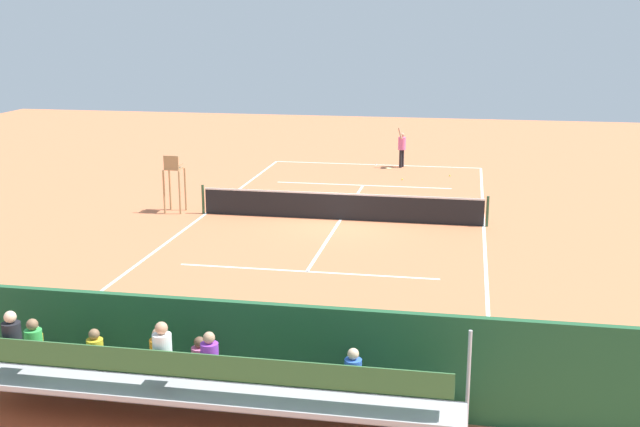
{
  "coord_description": "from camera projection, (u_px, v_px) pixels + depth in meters",
  "views": [
    {
      "loc": [
        -4.33,
        27.2,
        7.04
      ],
      "look_at": [
        0.0,
        4.0,
        1.2
      ],
      "focal_mm": 44.88,
      "sensor_mm": 36.0,
      "label": 1
    }
  ],
  "objects": [
    {
      "name": "tennis_player",
      "position": [
        402.0,
        146.0,
        38.05
      ],
      "size": [
        0.46,
        0.56,
        1.93
      ],
      "color": "black",
      "rests_on": "ground"
    },
    {
      "name": "backdrop_wall",
      "position": [
        221.0,
        351.0,
        14.82
      ],
      "size": [
        18.0,
        0.16,
        2.0
      ],
      "primitive_type": "cube",
      "color": "#235633",
      "rests_on": "ground"
    },
    {
      "name": "courtside_bench",
      "position": [
        344.0,
        366.0,
        15.23
      ],
      "size": [
        1.8,
        0.4,
        0.93
      ],
      "color": "#234C2D",
      "rests_on": "ground"
    },
    {
      "name": "tennis_net",
      "position": [
        341.0,
        206.0,
        28.29
      ],
      "size": [
        10.3,
        0.1,
        1.07
      ],
      "color": "black",
      "rests_on": "ground"
    },
    {
      "name": "tennis_ball_far",
      "position": [
        402.0,
        179.0,
        35.29
      ],
      "size": [
        0.07,
        0.07,
        0.07
      ],
      "primitive_type": "sphere",
      "color": "#CCDB33",
      "rests_on": "ground"
    },
    {
      "name": "ground_plane",
      "position": [
        341.0,
        220.0,
        28.42
      ],
      "size": [
        60.0,
        60.0,
        0.0
      ],
      "primitive_type": "plane",
      "color": "#CC7047"
    },
    {
      "name": "bleacher_stand",
      "position": [
        185.0,
        384.0,
        13.57
      ],
      "size": [
        9.06,
        2.4,
        2.48
      ],
      "color": "#B2B2B7",
      "rests_on": "ground"
    },
    {
      "name": "umpire_chair",
      "position": [
        174.0,
        177.0,
        29.21
      ],
      "size": [
        0.67,
        0.67,
        2.14
      ],
      "color": "#A88456",
      "rests_on": "ground"
    },
    {
      "name": "equipment_bag",
      "position": [
        269.0,
        381.0,
        15.45
      ],
      "size": [
        0.9,
        0.36,
        0.36
      ],
      "primitive_type": "cube",
      "color": "black",
      "rests_on": "ground"
    },
    {
      "name": "tennis_racket",
      "position": [
        388.0,
        168.0,
        37.94
      ],
      "size": [
        0.58,
        0.4,
        0.03
      ],
      "color": "black",
      "rests_on": "ground"
    },
    {
      "name": "tennis_ball_near",
      "position": [
        450.0,
        176.0,
        36.11
      ],
      "size": [
        0.07,
        0.07,
        0.07
      ],
      "primitive_type": "sphere",
      "color": "#CCDB33",
      "rests_on": "ground"
    },
    {
      "name": "court_line_markings",
      "position": [
        341.0,
        219.0,
        28.45
      ],
      "size": [
        10.1,
        22.2,
        0.01
      ],
      "color": "white",
      "rests_on": "ground"
    }
  ]
}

